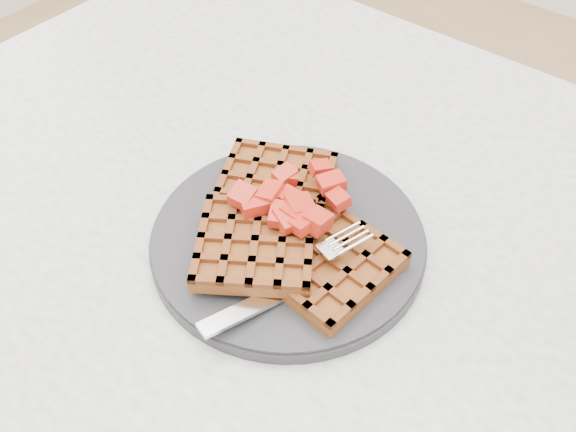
% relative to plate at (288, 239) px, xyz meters
% --- Properties ---
extents(table, '(1.20, 0.80, 0.75)m').
position_rel_plate_xyz_m(table, '(0.08, 0.03, -0.12)').
color(table, silver).
rests_on(table, ground).
extents(plate, '(0.26, 0.26, 0.02)m').
position_rel_plate_xyz_m(plate, '(0.00, 0.00, 0.00)').
color(plate, '#252528').
rests_on(plate, table).
extents(waffles, '(0.23, 0.22, 0.03)m').
position_rel_plate_xyz_m(waffles, '(0.00, -0.00, 0.02)').
color(waffles, brown).
rests_on(waffles, plate).
extents(strawberry_pile, '(0.15, 0.15, 0.02)m').
position_rel_plate_xyz_m(strawberry_pile, '(0.00, 0.00, 0.05)').
color(strawberry_pile, '#A40F05').
rests_on(strawberry_pile, waffles).
extents(fork, '(0.07, 0.18, 0.02)m').
position_rel_plate_xyz_m(fork, '(0.05, -0.04, 0.02)').
color(fork, silver).
rests_on(fork, plate).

